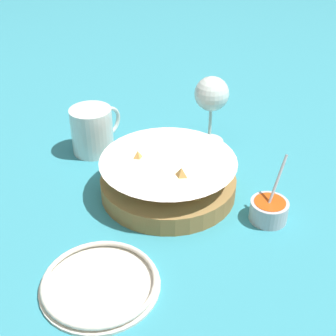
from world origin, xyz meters
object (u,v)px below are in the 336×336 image
(food_basket, at_px, (168,179))
(wine_glass, at_px, (212,96))
(side_plate, at_px, (100,283))
(sauce_cup, at_px, (269,209))
(beer_mug, at_px, (93,132))

(food_basket, height_order, wine_glass, wine_glass)
(food_basket, height_order, side_plate, food_basket)
(sauce_cup, height_order, wine_glass, wine_glass)
(sauce_cup, distance_m, side_plate, 0.33)
(wine_glass, height_order, side_plate, wine_glass)
(sauce_cup, xyz_separation_m, beer_mug, (-0.04, 0.42, 0.03))
(beer_mug, bearing_deg, food_basket, -94.48)
(food_basket, height_order, beer_mug, beer_mug)
(side_plate, bearing_deg, food_basket, 16.66)
(wine_glass, bearing_deg, side_plate, -164.32)
(food_basket, bearing_deg, wine_glass, 14.53)
(food_basket, distance_m, beer_mug, 0.23)
(sauce_cup, relative_size, wine_glass, 0.76)
(food_basket, distance_m, side_plate, 0.26)
(beer_mug, relative_size, side_plate, 0.71)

